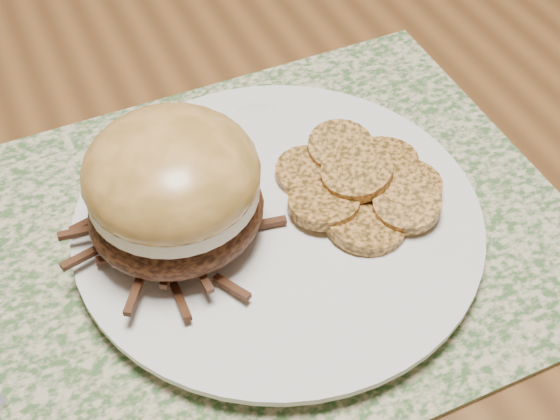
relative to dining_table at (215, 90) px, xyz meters
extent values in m
plane|color=brown|center=(0.00, 0.00, -0.67)|extent=(3.50, 3.50, 0.00)
cube|color=brown|center=(0.00, 0.00, 0.06)|extent=(1.50, 0.90, 0.04)
cylinder|color=brown|center=(0.69, 0.39, -0.32)|extent=(0.06, 0.06, 0.71)
cube|color=#3B5D30|center=(-0.07, -0.26, 0.08)|extent=(0.45, 0.33, 0.00)
cylinder|color=silver|center=(-0.05, -0.26, 0.09)|extent=(0.26, 0.26, 0.02)
ellipsoid|color=black|center=(-0.11, -0.24, 0.12)|extent=(0.13, 0.13, 0.05)
cylinder|color=beige|center=(-0.11, -0.24, 0.14)|extent=(0.13, 0.13, 0.01)
ellipsoid|color=#BA833D|center=(-0.11, -0.24, 0.16)|extent=(0.13, 0.13, 0.06)
cylinder|color=#C07D38|center=(-0.01, -0.23, 0.10)|extent=(0.06, 0.06, 0.01)
cylinder|color=#C07D38|center=(0.02, -0.22, 0.11)|extent=(0.07, 0.07, 0.02)
cylinder|color=#C07D38|center=(0.04, -0.24, 0.10)|extent=(0.07, 0.07, 0.02)
cylinder|color=#C07D38|center=(-0.02, -0.27, 0.11)|extent=(0.07, 0.07, 0.02)
cylinder|color=#C07D38|center=(0.01, -0.25, 0.11)|extent=(0.07, 0.07, 0.02)
cylinder|color=#C07D38|center=(0.04, -0.27, 0.11)|extent=(0.05, 0.05, 0.01)
cylinder|color=#C07D38|center=(0.00, -0.29, 0.10)|extent=(0.07, 0.07, 0.02)
cylinder|color=#C07D38|center=(0.03, -0.29, 0.11)|extent=(0.06, 0.06, 0.02)
camera|label=1|loc=(-0.19, -0.57, 0.49)|focal=50.00mm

